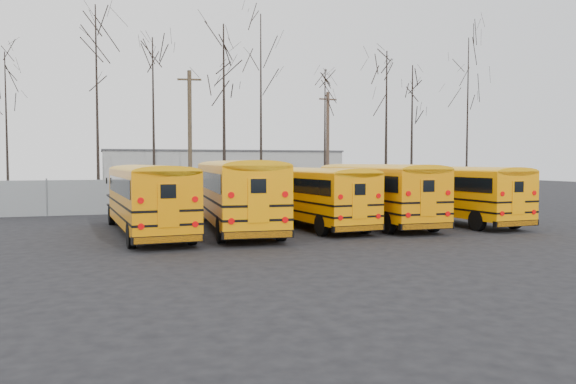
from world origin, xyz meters
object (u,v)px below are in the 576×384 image
object	(u,v)px
bus_e	(450,189)
bus_b	(236,189)
bus_a	(148,194)
bus_d	(375,189)
utility_pole_left	(190,136)
bus_c	(310,192)
utility_pole_right	(328,145)

from	to	relation	value
bus_e	bus_b	bearing A→B (deg)	175.86
bus_a	bus_b	world-z (taller)	bus_b
bus_d	utility_pole_left	distance (m)	16.94
bus_a	bus_e	xyz separation A→B (m)	(14.58, 0.23, -0.06)
bus_b	bus_e	size ratio (longest dim) A/B	1.11
bus_e	utility_pole_left	distance (m)	19.12
bus_e	utility_pole_left	size ratio (longest dim) A/B	1.10
bus_c	bus_e	world-z (taller)	bus_e
bus_c	bus_d	xyz separation A→B (m)	(3.29, -0.12, 0.09)
utility_pole_left	utility_pole_right	world-z (taller)	utility_pole_left
bus_b	bus_d	size ratio (longest dim) A/B	1.07
bus_c	utility_pole_left	size ratio (longest dim) A/B	1.08
bus_c	bus_d	world-z (taller)	bus_d
bus_a	bus_d	distance (m)	10.71
bus_b	utility_pole_right	xyz separation A→B (m)	(11.26, 16.91, 2.51)
bus_b	bus_e	xyz separation A→B (m)	(10.80, -0.06, -0.17)
bus_a	bus_b	distance (m)	3.80
bus_a	bus_c	xyz separation A→B (m)	(7.39, 0.74, -0.08)
bus_e	bus_a	bearing A→B (deg)	177.08
bus_c	utility_pole_right	size ratio (longest dim) A/B	1.20
bus_a	bus_b	size ratio (longest dim) A/B	0.94
bus_b	utility_pole_right	size ratio (longest dim) A/B	1.34
bus_a	bus_d	size ratio (longest dim) A/B	1.00
bus_b	bus_c	world-z (taller)	bus_b
bus_c	utility_pole_right	xyz separation A→B (m)	(7.65, 16.46, 2.71)
bus_c	bus_e	size ratio (longest dim) A/B	0.99
bus_b	utility_pole_left	world-z (taller)	utility_pole_left
bus_b	utility_pole_left	bearing A→B (deg)	93.05
bus_c	bus_e	xyz separation A→B (m)	(7.19, -0.51, 0.02)
bus_d	utility_pole_right	bearing A→B (deg)	75.91
utility_pole_left	bus_b	bearing A→B (deg)	-80.68
bus_a	bus_e	bearing A→B (deg)	-2.87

